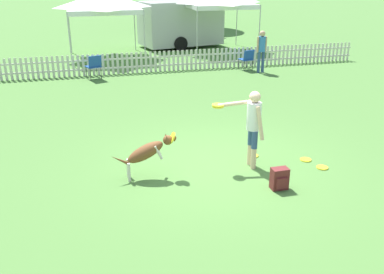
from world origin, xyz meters
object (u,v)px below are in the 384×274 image
handler_person (252,121)px  folding_chair_center (94,65)px  frisbee_near_handler (322,167)px  folding_chair_blue_left (247,58)px  frisbee_near_dog (306,160)px  equipment_trailer (181,23)px  backpack_on_grass (280,179)px  canopy_tent_main (103,2)px  leaping_dog (148,151)px  spectator_standing (262,48)px  frisbee_midfield (253,156)px

handler_person → folding_chair_center: 8.67m
frisbee_near_handler → folding_chair_center: bearing=114.9°
frisbee_near_handler → folding_chair_center: folding_chair_center is taller
folding_chair_blue_left → folding_chair_center: (-5.85, 0.00, 0.05)m
frisbee_near_dog → folding_chair_blue_left: 8.51m
frisbee_near_handler → equipment_trailer: size_ratio=0.05×
frisbee_near_dog → backpack_on_grass: 1.49m
folding_chair_blue_left → canopy_tent_main: bearing=-50.4°
frisbee_near_handler → backpack_on_grass: backpack_on_grass is taller
folding_chair_blue_left → folding_chair_center: bearing=-12.4°
backpack_on_grass → equipment_trailer: equipment_trailer is taller
equipment_trailer → frisbee_near_dog: bearing=-104.4°
handler_person → backpack_on_grass: 1.29m
folding_chair_blue_left → leaping_dog: bearing=44.9°
folding_chair_blue_left → spectator_standing: bearing=113.2°
frisbee_near_handler → folding_chair_blue_left: folding_chair_blue_left is taller
frisbee_near_handler → frisbee_midfield: bearing=141.1°
handler_person → frisbee_midfield: bearing=-28.2°
equipment_trailer → folding_chair_center: bearing=-139.6°
frisbee_midfield → equipment_trailer: equipment_trailer is taller
leaping_dog → spectator_standing: 9.53m
canopy_tent_main → spectator_standing: bearing=-39.5°
leaping_dog → folding_chair_blue_left: 9.74m
backpack_on_grass → equipment_trailer: 15.29m
handler_person → leaping_dog: handler_person is taller
canopy_tent_main → spectator_standing: 7.26m
frisbee_near_dog → spectator_standing: size_ratio=0.15×
canopy_tent_main → leaping_dog: bearing=-90.6°
handler_person → frisbee_midfield: handler_person is taller
spectator_standing → frisbee_near_dog: bearing=67.9°
handler_person → spectator_standing: (3.57, 7.74, -0.02)m
frisbee_near_handler → folding_chair_blue_left: 8.90m
leaping_dog → spectator_standing: size_ratio=0.80×
folding_chair_center → spectator_standing: bearing=155.9°
handler_person → equipment_trailer: size_ratio=0.33×
handler_person → equipment_trailer: (1.95, 14.13, 0.21)m
handler_person → canopy_tent_main: 12.49m
leaping_dog → frisbee_near_dog: bearing=90.3°
frisbee_near_dog → folding_chair_blue_left: bearing=76.7°
leaping_dog → folding_chair_center: size_ratio=1.44×
frisbee_near_handler → folding_chair_blue_left: bearing=78.2°
leaping_dog → spectator_standing: spectator_standing is taller
handler_person → frisbee_near_handler: handler_person is taller
frisbee_midfield → equipment_trailer: 13.83m
folding_chair_blue_left → handler_person: bearing=56.4°
frisbee_near_handler → backpack_on_grass: (-1.23, -0.57, 0.19)m
handler_person → spectator_standing: size_ratio=0.99×
frisbee_near_dog → folding_chair_blue_left: folding_chair_blue_left is taller
handler_person → leaping_dog: 2.11m
folding_chair_center → spectator_standing: size_ratio=0.56×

